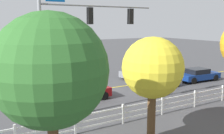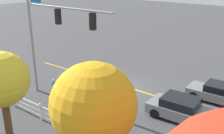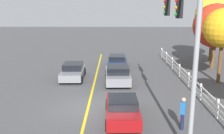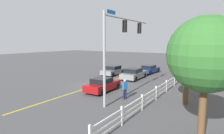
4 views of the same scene
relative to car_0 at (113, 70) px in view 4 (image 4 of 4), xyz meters
The scene contains 13 objects.
ground_plane 6.96m from the car_0, 15.96° to the left, with size 120.00×120.00×0.00m, color #444447.
lane_center_stripe 3.33m from the car_0, 35.60° to the left, with size 28.00×0.16×0.01m, color gold.
signal_assembly 12.38m from the car_0, 34.89° to the left, with size 7.54×0.38×7.08m.
car_0 is the anchor object (origin of this frame).
car_1 3.93m from the car_0, 75.18° to the left, with size 4.44×2.13×1.41m.
car_2 9.09m from the car_0, 25.82° to the left, with size 4.07×1.90×1.34m.
car_3 5.75m from the car_0, 138.10° to the left, with size 4.35×2.03×1.25m.
pedestrian 11.60m from the car_0, 37.04° to the left, with size 0.47×0.39×1.69m.
white_rail_fence 9.94m from the car_0, 68.40° to the left, with size 26.10×0.10×1.15m.
tree_0 14.23m from the car_0, 55.85° to the left, with size 2.93×2.93×5.03m.
tree_1 14.36m from the car_0, 106.64° to the left, with size 4.27×4.27×6.35m.
tree_2 12.60m from the car_0, 84.55° to the left, with size 3.07×3.07×5.96m.
tree_4 19.13m from the car_0, 45.23° to the left, with size 3.55×3.55×6.01m.
Camera 4 is at (16.25, 12.46, 4.83)m, focal length 30.58 mm.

